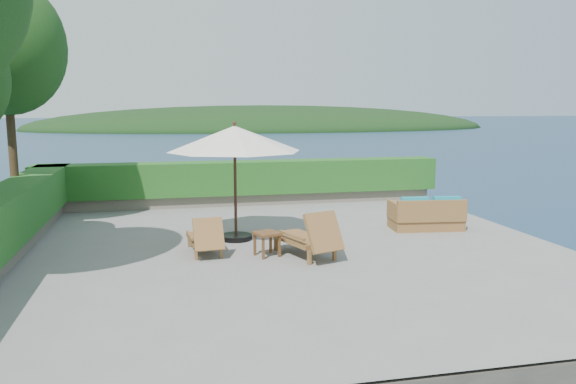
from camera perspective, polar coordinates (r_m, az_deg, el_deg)
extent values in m
plane|color=gray|center=(12.14, -0.56, -5.74)|extent=(12.00, 12.00, 0.00)
cube|color=#5F584B|center=(12.62, -0.55, -12.58)|extent=(12.00, 12.00, 3.00)
plane|color=#142640|center=(13.21, -0.54, -18.45)|extent=(600.00, 600.00, 0.00)
ellipsoid|color=black|center=(154.08, -2.34, 6.46)|extent=(126.00, 57.60, 12.60)
cube|color=gray|center=(17.50, -4.39, -0.69)|extent=(12.00, 0.60, 0.36)
cube|color=gray|center=(12.26, -27.25, -5.72)|extent=(0.60, 12.00, 0.36)
cube|color=#164D19|center=(17.41, -4.42, 1.49)|extent=(12.40, 0.90, 1.00)
cylinder|color=#422F19|center=(15.14, -26.27, 5.20)|extent=(0.20, 0.20, 4.68)
ellipsoid|color=#183D13|center=(15.18, -26.81, 13.05)|extent=(2.80, 2.80, 3.22)
cylinder|color=black|center=(12.96, -5.30, -4.59)|extent=(0.76, 0.76, 0.11)
cylinder|color=#361E13|center=(12.73, -5.38, 0.87)|extent=(0.07, 0.07, 2.61)
cone|color=silver|center=(12.63, -5.44, 5.42)|extent=(3.16, 3.16, 0.57)
sphere|color=#361E13|center=(12.62, -5.47, 6.98)|extent=(0.10, 0.10, 0.09)
cube|color=brown|center=(11.36, -9.33, -6.26)|extent=(0.06, 0.06, 0.23)
cube|color=brown|center=(11.44, -6.82, -6.11)|extent=(0.06, 0.06, 0.23)
cube|color=brown|center=(12.40, -10.01, -5.02)|extent=(0.06, 0.06, 0.23)
cube|color=brown|center=(12.47, -7.72, -4.89)|extent=(0.06, 0.06, 0.23)
cube|color=brown|center=(11.96, -8.57, -4.73)|extent=(0.68, 1.21, 0.08)
cube|color=brown|center=(11.26, -8.08, -4.26)|extent=(0.62, 0.42, 0.63)
cube|color=brown|center=(11.72, -9.93, -4.37)|extent=(0.11, 0.76, 0.04)
cube|color=brown|center=(11.81, -6.98, -4.21)|extent=(0.11, 0.76, 0.04)
cube|color=brown|center=(10.89, 2.18, -6.70)|extent=(0.08, 0.08, 0.28)
cube|color=brown|center=(11.22, 4.74, -6.25)|extent=(0.08, 0.08, 0.28)
cube|color=brown|center=(11.94, -1.25, -5.30)|extent=(0.08, 0.08, 0.28)
cube|color=brown|center=(12.25, 1.18, -4.95)|extent=(0.08, 0.08, 0.28)
cube|color=brown|center=(11.61, 1.36, -4.79)|extent=(1.12, 1.55, 0.10)
cube|color=brown|center=(10.89, 3.66, -4.09)|extent=(0.82, 0.66, 0.75)
cube|color=brown|center=(11.21, 0.39, -4.43)|extent=(0.36, 0.88, 0.05)
cube|color=brown|center=(11.60, 3.46, -4.00)|extent=(0.36, 0.88, 0.05)
cube|color=brown|center=(11.24, -2.53, -5.76)|extent=(0.06, 0.06, 0.45)
cube|color=brown|center=(11.41, -0.89, -5.53)|extent=(0.06, 0.06, 0.45)
cube|color=brown|center=(11.56, -3.39, -5.36)|extent=(0.06, 0.06, 0.45)
cube|color=brown|center=(11.72, -1.78, -5.14)|extent=(0.06, 0.06, 0.45)
cube|color=brown|center=(11.42, -2.15, -4.23)|extent=(0.59, 0.59, 0.05)
cube|color=brown|center=(14.41, 13.81, -2.91)|extent=(1.81, 1.05, 0.38)
cube|color=brown|center=(13.98, 14.41, -1.89)|extent=(1.73, 0.33, 0.53)
cube|color=brown|center=(14.10, 10.70, -1.87)|extent=(0.21, 0.87, 0.43)
cube|color=brown|center=(14.66, 16.88, -1.70)|extent=(0.21, 0.87, 0.43)
cube|color=teal|center=(14.27, 12.27, -1.83)|extent=(0.82, 0.77, 0.17)
cube|color=teal|center=(14.54, 15.28, -1.75)|extent=(0.82, 0.77, 0.17)
cube|color=teal|center=(13.90, 12.75, -1.20)|extent=(0.68, 0.21, 0.34)
cube|color=teal|center=(14.18, 15.83, -1.13)|extent=(0.68, 0.21, 0.34)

